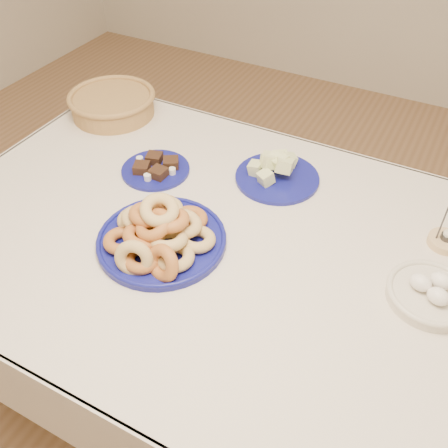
{
  "coord_description": "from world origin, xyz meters",
  "views": [
    {
      "loc": [
        0.43,
        -0.85,
        1.68
      ],
      "look_at": [
        0.0,
        -0.05,
        0.85
      ],
      "focal_mm": 40.0,
      "sensor_mm": 36.0,
      "label": 1
    }
  ],
  "objects_px": {
    "dining_table": "(232,268)",
    "brownie_plate": "(156,168)",
    "donut_platter": "(160,234)",
    "melon_plate": "(276,171)",
    "wicker_basket": "(112,103)",
    "candle_holder": "(446,240)",
    "egg_bowl": "(431,293)"
  },
  "relations": [
    {
      "from": "dining_table",
      "to": "wicker_basket",
      "type": "bearing_deg",
      "value": 150.61
    },
    {
      "from": "donut_platter",
      "to": "wicker_basket",
      "type": "bearing_deg",
      "value": 137.05
    },
    {
      "from": "candle_holder",
      "to": "wicker_basket",
      "type": "bearing_deg",
      "value": 173.46
    },
    {
      "from": "wicker_basket",
      "to": "candle_holder",
      "type": "distance_m",
      "value": 1.19
    },
    {
      "from": "wicker_basket",
      "to": "brownie_plate",
      "type": "bearing_deg",
      "value": -33.86
    },
    {
      "from": "dining_table",
      "to": "egg_bowl",
      "type": "distance_m",
      "value": 0.52
    },
    {
      "from": "wicker_basket",
      "to": "egg_bowl",
      "type": "relative_size",
      "value": 1.25
    },
    {
      "from": "donut_platter",
      "to": "wicker_basket",
      "type": "xyz_separation_m",
      "value": [
        -0.53,
        0.49,
        0.0
      ]
    },
    {
      "from": "brownie_plate",
      "to": "candle_holder",
      "type": "bearing_deg",
      "value": 5.75
    },
    {
      "from": "dining_table",
      "to": "wicker_basket",
      "type": "xyz_separation_m",
      "value": [
        -0.68,
        0.39,
        0.15
      ]
    },
    {
      "from": "dining_table",
      "to": "melon_plate",
      "type": "xyz_separation_m",
      "value": [
        -0.01,
        0.31,
        0.13
      ]
    },
    {
      "from": "candle_holder",
      "to": "egg_bowl",
      "type": "xyz_separation_m",
      "value": [
        -0.0,
        -0.21,
        0.01
      ]
    },
    {
      "from": "wicker_basket",
      "to": "egg_bowl",
      "type": "distance_m",
      "value": 1.23
    },
    {
      "from": "dining_table",
      "to": "brownie_plate",
      "type": "distance_m",
      "value": 0.41
    },
    {
      "from": "melon_plate",
      "to": "brownie_plate",
      "type": "bearing_deg",
      "value": -157.34
    },
    {
      "from": "dining_table",
      "to": "candle_holder",
      "type": "xyz_separation_m",
      "value": [
        0.5,
        0.25,
        0.12
      ]
    },
    {
      "from": "dining_table",
      "to": "brownie_plate",
      "type": "bearing_deg",
      "value": 155.18
    },
    {
      "from": "wicker_basket",
      "to": "donut_platter",
      "type": "bearing_deg",
      "value": -42.95
    },
    {
      "from": "melon_plate",
      "to": "egg_bowl",
      "type": "bearing_deg",
      "value": -27.77
    },
    {
      "from": "donut_platter",
      "to": "candle_holder",
      "type": "relative_size",
      "value": 2.55
    },
    {
      "from": "donut_platter",
      "to": "melon_plate",
      "type": "bearing_deg",
      "value": 69.96
    },
    {
      "from": "melon_plate",
      "to": "donut_platter",
      "type": "bearing_deg",
      "value": -110.04
    },
    {
      "from": "dining_table",
      "to": "egg_bowl",
      "type": "xyz_separation_m",
      "value": [
        0.5,
        0.04,
        0.13
      ]
    },
    {
      "from": "brownie_plate",
      "to": "melon_plate",
      "type": "bearing_deg",
      "value": 22.66
    },
    {
      "from": "wicker_basket",
      "to": "egg_bowl",
      "type": "xyz_separation_m",
      "value": [
        1.18,
        -0.35,
        -0.02
      ]
    },
    {
      "from": "brownie_plate",
      "to": "egg_bowl",
      "type": "xyz_separation_m",
      "value": [
        0.85,
        -0.12,
        0.01
      ]
    },
    {
      "from": "candle_holder",
      "to": "melon_plate",
      "type": "bearing_deg",
      "value": 173.52
    },
    {
      "from": "dining_table",
      "to": "candle_holder",
      "type": "bearing_deg",
      "value": 26.49
    },
    {
      "from": "brownie_plate",
      "to": "candle_holder",
      "type": "xyz_separation_m",
      "value": [
        0.85,
        0.09,
        0.0
      ]
    },
    {
      "from": "brownie_plate",
      "to": "wicker_basket",
      "type": "bearing_deg",
      "value": 146.14
    },
    {
      "from": "dining_table",
      "to": "brownie_plate",
      "type": "relative_size",
      "value": 6.87
    },
    {
      "from": "wicker_basket",
      "to": "candle_holder",
      "type": "bearing_deg",
      "value": -6.54
    }
  ]
}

